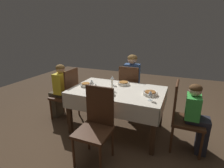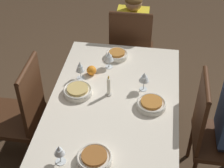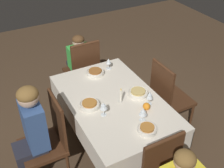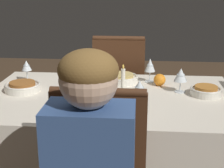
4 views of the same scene
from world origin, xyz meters
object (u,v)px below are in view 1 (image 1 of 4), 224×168
object	(u,v)px
chair_south	(96,123)
candle_centerpiece	(112,86)
person_child_yellow	(60,89)
bowl_north	(124,83)
bowl_west	(86,85)
bowl_south	(108,93)
chair_north	(130,88)
wine_glass_east	(150,93)
wine_glass_north	(112,78)
person_adult_denim	(132,79)
person_child_green	(197,116)
bowl_east	(150,93)
wine_glass_south	(96,87)
dining_table	(117,95)
orange_fruit	(95,89)
chair_west	(67,93)
chair_east	(183,114)
wine_glass_west	(92,82)

from	to	relation	value
chair_south	candle_centerpiece	xyz separation A→B (m)	(-0.07, 0.69, 0.28)
person_child_yellow	bowl_north	size ratio (longest dim) A/B	5.05
bowl_west	bowl_south	bearing A→B (deg)	-23.68
chair_north	bowl_north	size ratio (longest dim) A/B	4.72
person_child_yellow	wine_glass_east	distance (m)	1.79
chair_north	wine_glass_north	size ratio (longest dim) A/B	6.27
person_adult_denim	person_child_green	world-z (taller)	person_adult_denim
bowl_south	chair_north	bearing A→B (deg)	87.71
chair_north	person_child_green	world-z (taller)	person_child_green
bowl_east	wine_glass_north	bearing A→B (deg)	161.26
person_child_yellow	wine_glass_south	distance (m)	1.04
dining_table	chair_north	xyz separation A→B (m)	(-0.01, 0.74, -0.12)
wine_glass_east	orange_fruit	distance (m)	0.87
chair_west	person_child_green	xyz separation A→B (m)	(2.20, -0.10, 0.01)
dining_table	chair_north	distance (m)	0.75
chair_north	bowl_west	distance (m)	0.99
chair_east	wine_glass_south	xyz separation A→B (m)	(-1.24, -0.22, 0.32)
orange_fruit	bowl_east	bearing A→B (deg)	12.24
wine_glass_south	orange_fruit	xyz separation A→B (m)	(-0.06, 0.07, -0.07)
wine_glass_north	bowl_east	size ratio (longest dim) A/B	0.73
bowl_north	person_adult_denim	bearing A→B (deg)	92.03
chair_east	chair_south	distance (m)	1.21
dining_table	chair_east	distance (m)	1.02
wine_glass_north	bowl_south	distance (m)	0.50
wine_glass_east	orange_fruit	size ratio (longest dim) A/B	1.86
dining_table	bowl_east	xyz separation A→B (m)	(0.53, -0.04, 0.12)
bowl_north	wine_glass_south	xyz separation A→B (m)	(-0.25, -0.56, 0.08)
person_child_yellow	wine_glass_west	size ratio (longest dim) A/B	7.14
chair_west	wine_glass_south	size ratio (longest dim) A/B	6.26
person_adult_denim	wine_glass_south	bearing A→B (deg)	79.34
chair_east	wine_glass_east	xyz separation A→B (m)	(-0.44, -0.16, 0.31)
bowl_west	wine_glass_east	bearing A→B (deg)	-9.31
chair_east	bowl_south	size ratio (longest dim) A/B	4.56
person_child_green	bowl_north	distance (m)	1.24
chair_west	bowl_south	bearing A→B (deg)	72.84
chair_south	bowl_west	world-z (taller)	chair_south
chair_south	orange_fruit	bearing A→B (deg)	119.03
bowl_west	person_adult_denim	bearing A→B (deg)	60.14
chair_south	candle_centerpiece	distance (m)	0.75
bowl_east	wine_glass_south	distance (m)	0.81
person_child_yellow	bowl_south	world-z (taller)	person_child_yellow
person_adult_denim	bowl_east	world-z (taller)	person_adult_denim
bowl_south	bowl_north	bearing A→B (deg)	83.43
chair_south	bowl_south	bearing A→B (deg)	95.30
dining_table	bowl_east	distance (m)	0.55
wine_glass_south	candle_centerpiece	size ratio (longest dim) A/B	0.89
person_child_green	bowl_north	size ratio (longest dim) A/B	4.73
person_adult_denim	wine_glass_north	bearing A→B (deg)	77.05
chair_east	orange_fruit	bearing A→B (deg)	96.38
person_child_green	bowl_south	xyz separation A→B (m)	(-1.24, -0.20, 0.22)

